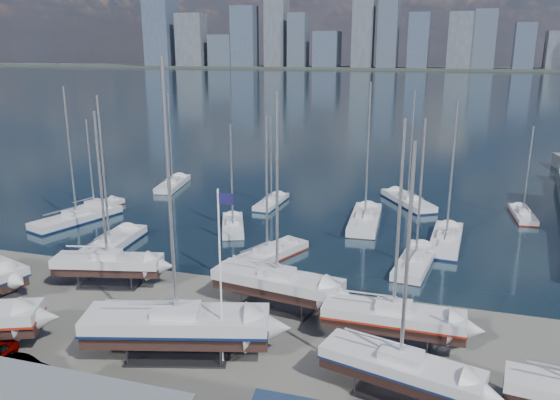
% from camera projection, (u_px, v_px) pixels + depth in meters
% --- Properties ---
extents(ground, '(1400.00, 1400.00, 0.00)m').
position_uv_depth(ground, '(190.00, 333.00, 39.73)').
color(ground, '#605E59').
rests_on(ground, ground).
extents(water, '(1400.00, 600.00, 0.40)m').
position_uv_depth(water, '(418.00, 85.00, 325.92)').
color(water, '#1B3340').
rests_on(water, ground).
extents(far_shore, '(1400.00, 80.00, 2.20)m').
position_uv_depth(far_shore, '(432.00, 69.00, 565.59)').
color(far_shore, '#2D332D').
rests_on(far_shore, ground).
extents(skyline, '(639.14, 43.80, 107.69)m').
position_uv_depth(skyline, '(427.00, 30.00, 551.92)').
color(skyline, '#475166').
rests_on(skyline, far_shore).
extents(sailboat_cradle_2, '(9.62, 4.66, 15.20)m').
position_uv_depth(sailboat_cradle_2, '(108.00, 264.00, 47.26)').
color(sailboat_cradle_2, '#2D2D33').
rests_on(sailboat_cradle_2, ground).
extents(sailboat_cradle_3, '(12.77, 6.57, 19.58)m').
position_uv_depth(sailboat_cradle_3, '(177.00, 325.00, 36.20)').
color(sailboat_cradle_3, '#2D2D33').
rests_on(sailboat_cradle_3, ground).
extents(sailboat_cradle_4, '(10.82, 4.50, 17.04)m').
position_uv_depth(sailboat_cradle_4, '(277.00, 283.00, 43.10)').
color(sailboat_cradle_4, '#2D2D33').
rests_on(sailboat_cradle_4, ground).
extents(sailboat_cradle_5, '(9.85, 4.96, 15.38)m').
position_uv_depth(sailboat_cradle_5, '(400.00, 368.00, 31.72)').
color(sailboat_cradle_5, '#2D2D33').
rests_on(sailboat_cradle_5, ground).
extents(sailboat_cradle_6, '(9.78, 2.80, 15.80)m').
position_uv_depth(sailboat_cradle_6, '(393.00, 318.00, 37.65)').
color(sailboat_cradle_6, '#2D2D33').
rests_on(sailboat_cradle_6, ground).
extents(sailboat_moored_0, '(6.52, 11.62, 16.76)m').
position_uv_depth(sailboat_moored_0, '(77.00, 220.00, 65.22)').
color(sailboat_moored_0, black).
rests_on(sailboat_moored_0, water).
extents(sailboat_moored_1, '(4.64, 8.46, 12.19)m').
position_uv_depth(sailboat_moored_1, '(94.00, 207.00, 70.31)').
color(sailboat_moored_1, black).
rests_on(sailboat_moored_1, water).
extents(sailboat_moored_2, '(4.34, 10.03, 14.66)m').
position_uv_depth(sailboat_moored_2, '(173.00, 185.00, 81.92)').
color(sailboat_moored_2, black).
rests_on(sailboat_moored_2, water).
extents(sailboat_moored_3, '(3.89, 11.22, 16.48)m').
position_uv_depth(sailboat_moored_3, '(110.00, 247.00, 56.34)').
color(sailboat_moored_3, black).
rests_on(sailboat_moored_3, water).
extents(sailboat_moored_4, '(5.33, 8.67, 12.69)m').
position_uv_depth(sailboat_moored_4, '(233.00, 226.00, 62.74)').
color(sailboat_moored_4, black).
rests_on(sailboat_moored_4, water).
extents(sailboat_moored_5, '(2.66, 8.33, 12.31)m').
position_uv_depth(sailboat_moored_5, '(271.00, 203.00, 72.44)').
color(sailboat_moored_5, black).
rests_on(sailboat_moored_5, water).
extents(sailboat_moored_6, '(6.50, 10.18, 14.80)m').
position_uv_depth(sailboat_moored_6, '(267.00, 256.00, 53.63)').
color(sailboat_moored_6, black).
rests_on(sailboat_moored_6, water).
extents(sailboat_moored_7, '(3.83, 11.61, 17.30)m').
position_uv_depth(sailboat_moored_7, '(365.00, 221.00, 64.55)').
color(sailboat_moored_7, black).
rests_on(sailboat_moored_7, water).
extents(sailboat_moored_8, '(8.06, 10.53, 15.78)m').
position_uv_depth(sailboat_moored_8, '(408.00, 202.00, 72.75)').
color(sailboat_moored_8, black).
rests_on(sailboat_moored_8, water).
extents(sailboat_moored_9, '(3.96, 10.01, 14.71)m').
position_uv_depth(sailboat_moored_9, '(415.00, 263.00, 52.03)').
color(sailboat_moored_9, black).
rests_on(sailboat_moored_9, water).
extents(sailboat_moored_10, '(3.66, 10.72, 15.77)m').
position_uv_depth(sailboat_moored_10, '(446.00, 242.00, 57.80)').
color(sailboat_moored_10, black).
rests_on(sailboat_moored_10, water).
extents(sailboat_moored_11, '(2.74, 8.01, 11.78)m').
position_uv_depth(sailboat_moored_11, '(523.00, 215.00, 67.01)').
color(sailboat_moored_11, black).
rests_on(sailboat_moored_11, water).
extents(car_b, '(3.91, 1.53, 1.27)m').
position_uv_depth(car_b, '(23.00, 368.00, 34.21)').
color(car_b, gray).
rests_on(car_b, ground).
extents(flagpole, '(1.05, 0.12, 11.84)m').
position_uv_depth(flagpole, '(221.00, 267.00, 34.16)').
color(flagpole, white).
rests_on(flagpole, ground).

